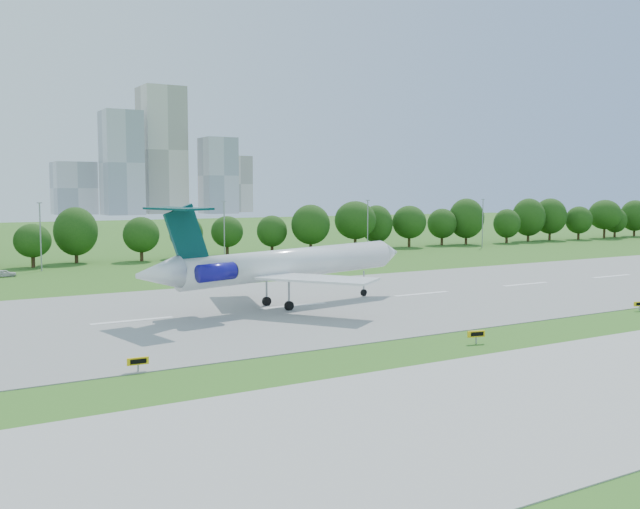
# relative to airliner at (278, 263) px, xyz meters

# --- Properties ---
(ground) EXTENTS (600.00, 600.00, 0.00)m
(ground) POSITION_rel_airliner_xyz_m (2.29, -24.68, -5.46)
(ground) COLOR #356119
(ground) RESTS_ON ground
(runway) EXTENTS (400.00, 45.00, 0.08)m
(runway) POSITION_rel_airliner_xyz_m (2.29, 0.32, -5.42)
(runway) COLOR gray
(runway) RESTS_ON ground
(taxiway) EXTENTS (400.00, 23.00, 0.08)m
(taxiway) POSITION_rel_airliner_xyz_m (2.29, -42.68, -5.42)
(taxiway) COLOR #ADADA8
(taxiway) RESTS_ON ground
(tree_line) EXTENTS (288.40, 8.40, 10.40)m
(tree_line) POSITION_rel_airliner_xyz_m (2.29, 67.32, 0.72)
(tree_line) COLOR #382314
(tree_line) RESTS_ON ground
(light_poles) EXTENTS (175.90, 0.25, 12.19)m
(light_poles) POSITION_rel_airliner_xyz_m (-0.21, 57.32, 0.88)
(light_poles) COLOR gray
(light_poles) RESTS_ON ground
(skyline) EXTENTS (127.00, 52.00, 80.00)m
(skyline) POSITION_rel_airliner_xyz_m (102.45, 365.94, 25.00)
(skyline) COLOR #B2B2B7
(skyline) RESTS_ON ground
(airliner) EXTENTS (39.16, 28.25, 12.77)m
(airliner) POSITION_rel_airliner_xyz_m (0.00, 0.00, 0.00)
(airliner) COLOR white
(airliner) RESTS_ON ground
(taxi_sign_left) EXTENTS (1.70, 0.32, 1.19)m
(taxi_sign_left) POSITION_rel_airliner_xyz_m (-23.50, -21.69, -4.59)
(taxi_sign_left) COLOR gray
(taxi_sign_left) RESTS_ON ground
(taxi_sign_centre) EXTENTS (1.75, 0.60, 1.23)m
(taxi_sign_centre) POSITION_rel_airliner_xyz_m (6.61, -27.28, -4.56)
(taxi_sign_centre) COLOR gray
(taxi_sign_centre) RESTS_ON ground
(taxi_sign_right) EXTENTS (1.56, 0.57, 1.10)m
(taxi_sign_right) POSITION_rel_airliner_xyz_m (36.06, -23.41, -4.65)
(taxi_sign_right) COLOR gray
(taxi_sign_right) RESTS_ON ground
(service_vehicle_b) EXTENTS (3.67, 1.53, 1.24)m
(service_vehicle_b) POSITION_rel_airliner_xyz_m (-24.52, 51.19, -4.84)
(service_vehicle_b) COLOR silver
(service_vehicle_b) RESTS_ON ground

